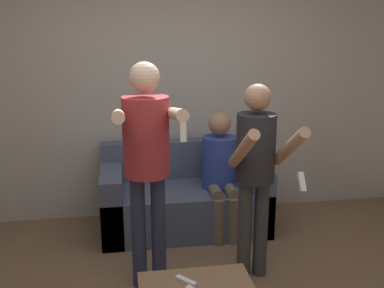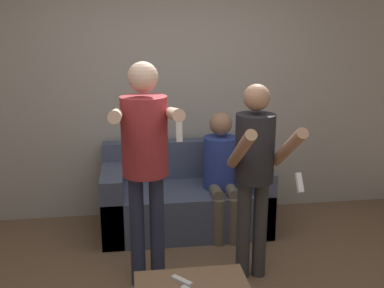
{
  "view_description": "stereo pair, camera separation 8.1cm",
  "coord_description": "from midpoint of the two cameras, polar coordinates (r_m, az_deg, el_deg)",
  "views": [
    {
      "loc": [
        -0.49,
        -2.49,
        1.97
      ],
      "look_at": [
        0.09,
        1.09,
        0.99
      ],
      "focal_mm": 42.0,
      "sensor_mm": 36.0,
      "label": 1
    },
    {
      "loc": [
        -0.41,
        -2.5,
        1.97
      ],
      "look_at": [
        0.09,
        1.09,
        0.99
      ],
      "focal_mm": 42.0,
      "sensor_mm": 36.0,
      "label": 2
    }
  ],
  "objects": [
    {
      "name": "person_standing_left",
      "position": [
        3.23,
        -6.5,
        -0.82
      ],
      "size": [
        0.46,
        0.75,
        1.72
      ],
      "color": "#282D47",
      "rests_on": "ground_plane"
    },
    {
      "name": "person_standing_right",
      "position": [
        3.4,
        7.47,
        -2.51
      ],
      "size": [
        0.42,
        0.69,
        1.55
      ],
      "color": "#383838",
      "rests_on": "ground_plane"
    },
    {
      "name": "person_seated",
      "position": [
        4.25,
        3.07,
        -3.03
      ],
      "size": [
        0.32,
        0.53,
        1.17
      ],
      "color": "#6B6051",
      "rests_on": "ground_plane"
    },
    {
      "name": "remote_far",
      "position": [
        2.9,
        -1.61,
        -17.01
      ],
      "size": [
        0.13,
        0.13,
        0.02
      ],
      "color": "white",
      "rests_on": "coffee_table"
    },
    {
      "name": "wall_back",
      "position": [
        4.59,
        -3.55,
        7.31
      ],
      "size": [
        6.4,
        0.06,
        2.7
      ],
      "color": "#B7B2A8",
      "rests_on": "ground_plane"
    },
    {
      "name": "couch",
      "position": [
        4.46,
        -1.57,
        -7.04
      ],
      "size": [
        1.59,
        0.79,
        0.82
      ],
      "color": "#4C5670",
      "rests_on": "ground_plane"
    }
  ]
}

